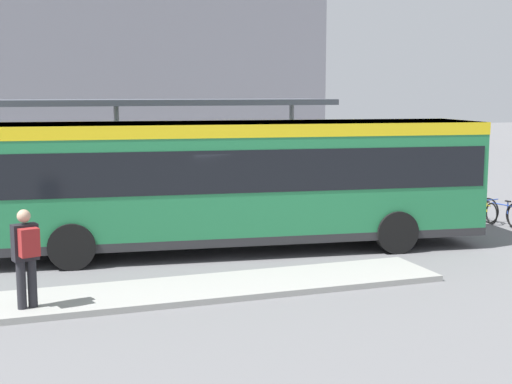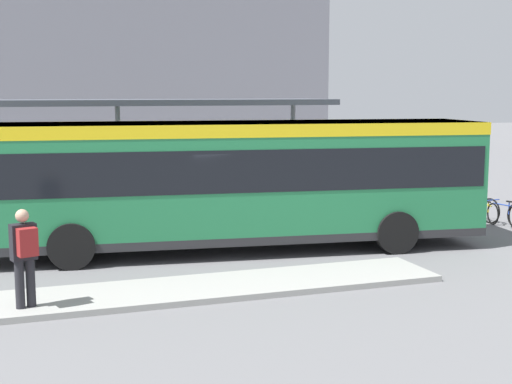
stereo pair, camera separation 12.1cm
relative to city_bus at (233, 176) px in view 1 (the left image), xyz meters
name	(u,v)px [view 1 (the left image)]	position (x,y,z in m)	size (l,w,h in m)	color
ground_plane	(233,250)	(-0.01, 0.00, -1.85)	(120.00, 120.00, 0.00)	slate
curb_island	(137,295)	(-2.98, -3.40, -1.79)	(12.38, 1.80, 0.12)	#9E9E99
city_bus	(233,176)	(0.00, 0.00, 0.00)	(12.58, 4.08, 3.16)	#237A47
pedestrian_waiting	(26,252)	(-4.97, -3.81, -0.72)	(0.49, 0.53, 1.76)	#232328
bicycle_blue	(502,213)	(8.41, 0.44, -1.46)	(0.48, 1.79, 0.78)	black
bicycle_yellow	(484,211)	(8.35, 1.20, -1.52)	(0.48, 1.51, 0.66)	black
bicycle_orange	(466,206)	(8.25, 1.96, -1.48)	(0.48, 1.70, 0.73)	black
station_shelter	(116,105)	(-1.98, 5.60, 1.66)	(13.69, 2.92, 3.67)	#4C515B
potted_planter_near_shelter	(141,202)	(-1.65, 3.52, -1.08)	(1.01, 1.01, 1.49)	slate
potted_planter_far_side	(276,200)	(2.33, 3.11, -1.16)	(0.82, 0.82, 1.32)	slate
station_building	(124,34)	(1.97, 28.48, 5.59)	(20.02, 15.95, 14.89)	gray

